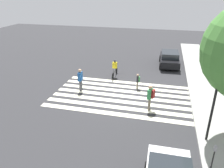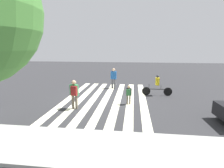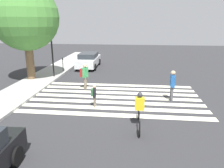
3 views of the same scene
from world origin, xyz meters
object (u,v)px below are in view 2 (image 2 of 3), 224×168
pedestrian_child_with_backpack (129,93)px  cyclist_far_lane (157,84)px  pedestrian_adult_yellow_jacket (114,77)px  pedestrian_adult_tall_backpack (74,92)px

pedestrian_child_with_backpack → cyclist_far_lane: size_ratio=0.55×
pedestrian_adult_yellow_jacket → pedestrian_child_with_backpack: 4.51m
pedestrian_adult_yellow_jacket → pedestrian_adult_tall_backpack: size_ratio=1.03×
pedestrian_child_with_backpack → pedestrian_adult_tall_backpack: (3.12, 1.23, 0.29)m
pedestrian_adult_tall_backpack → cyclist_far_lane: bearing=51.9°
pedestrian_child_with_backpack → pedestrian_adult_tall_backpack: pedestrian_adult_tall_backpack is taller
pedestrian_child_with_backpack → pedestrian_adult_tall_backpack: bearing=-164.6°
pedestrian_adult_yellow_jacket → cyclist_far_lane: (-3.50, 1.90, -0.14)m
pedestrian_child_with_backpack → cyclist_far_lane: cyclist_far_lane is taller
pedestrian_adult_yellow_jacket → pedestrian_adult_tall_backpack: 5.74m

